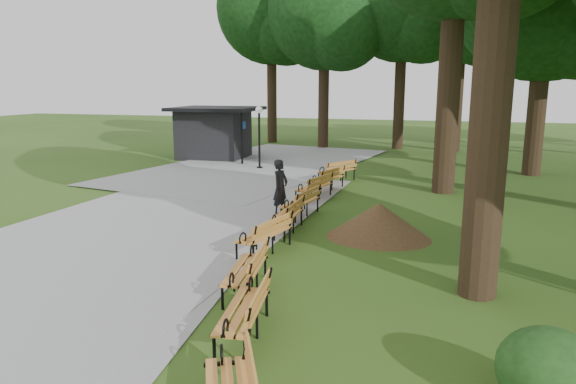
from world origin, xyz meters
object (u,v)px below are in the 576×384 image
(bench_4, at_px, (285,216))
(bench_2, at_px, (245,270))
(bench_1, at_px, (243,311))
(kiosk, at_px, (214,133))
(bench_7, at_px, (327,179))
(bench_5, at_px, (300,202))
(bench_6, at_px, (314,187))
(bench_8, at_px, (337,171))
(person, at_px, (280,187))
(bench_3, at_px, (264,234))
(lamp_post, at_px, (259,124))
(dirt_mound, at_px, (379,221))

(bench_4, bearing_deg, bench_2, 6.18)
(bench_1, xyz_separation_m, bench_4, (-1.10, 5.85, 0.00))
(kiosk, bearing_deg, bench_7, -43.79)
(bench_2, distance_m, bench_5, 5.89)
(bench_7, bearing_deg, bench_6, 14.26)
(bench_4, distance_m, bench_8, 7.75)
(bench_4, bearing_deg, person, -159.12)
(bench_1, bearing_deg, bench_6, 179.27)
(bench_6, bearing_deg, bench_7, -167.89)
(bench_3, distance_m, bench_7, 7.58)
(kiosk, height_order, bench_8, kiosk)
(lamp_post, relative_size, bench_3, 1.52)
(dirt_mound, height_order, bench_7, dirt_mound)
(bench_2, height_order, bench_3, same)
(bench_1, relative_size, bench_2, 1.00)
(lamp_post, bearing_deg, bench_6, -55.12)
(bench_3, bearing_deg, bench_1, 27.08)
(lamp_post, bearing_deg, bench_7, -45.03)
(bench_2, bearing_deg, person, -176.92)
(person, height_order, bench_7, person)
(bench_4, height_order, bench_8, same)
(kiosk, relative_size, bench_3, 2.27)
(bench_4, relative_size, bench_6, 1.00)
(bench_3, bearing_deg, dirt_mound, 141.75)
(lamp_post, distance_m, bench_4, 10.94)
(dirt_mound, xyz_separation_m, bench_3, (-2.39, -1.97, -0.02))
(dirt_mound, distance_m, bench_1, 6.20)
(bench_4, bearing_deg, bench_6, -176.83)
(lamp_post, height_order, bench_6, lamp_post)
(bench_3, height_order, bench_7, same)
(bench_2, bearing_deg, bench_5, 177.14)
(bench_3, bearing_deg, bench_8, -166.30)
(person, distance_m, bench_2, 6.10)
(bench_2, relative_size, bench_8, 1.00)
(bench_4, distance_m, bench_6, 4.16)
(lamp_post, distance_m, bench_6, 7.23)
(lamp_post, height_order, bench_2, lamp_post)
(kiosk, xyz_separation_m, bench_6, (7.60, -8.58, -0.91))
(bench_6, height_order, bench_7, same)
(bench_3, bearing_deg, kiosk, -139.09)
(lamp_post, bearing_deg, bench_2, -71.28)
(bench_7, distance_m, bench_8, 1.94)
(dirt_mound, bearing_deg, bench_3, -140.60)
(bench_2, xyz_separation_m, bench_7, (-0.66, 9.95, 0.00))
(lamp_post, height_order, bench_8, lamp_post)
(bench_1, distance_m, bench_4, 5.95)
(person, distance_m, lamp_post, 8.94)
(kiosk, height_order, dirt_mound, kiosk)
(bench_5, height_order, bench_7, same)
(bench_8, bearing_deg, bench_3, 31.88)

